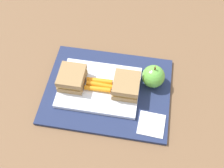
{
  "coord_description": "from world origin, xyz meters",
  "views": [
    {
      "loc": [
        0.09,
        -0.44,
        0.71
      ],
      "look_at": [
        0.01,
        0.0,
        0.04
      ],
      "focal_mm": 45.91,
      "sensor_mm": 36.0,
      "label": 1
    }
  ],
  "objects_px": {
    "sandwich_half_right": "(126,86)",
    "carrot_sticks_bundle": "(99,85)",
    "apple": "(153,76)",
    "paper_napkin": "(151,124)",
    "sandwich_half_left": "(72,78)",
    "food_tray": "(99,87)"
  },
  "relations": [
    {
      "from": "apple",
      "to": "paper_napkin",
      "type": "xyz_separation_m",
      "value": [
        0.01,
        -0.14,
        -0.03
      ]
    },
    {
      "from": "sandwich_half_left",
      "to": "paper_napkin",
      "type": "relative_size",
      "value": 1.14
    },
    {
      "from": "sandwich_half_right",
      "to": "carrot_sticks_bundle",
      "type": "height_order",
      "value": "sandwich_half_right"
    },
    {
      "from": "carrot_sticks_bundle",
      "to": "paper_napkin",
      "type": "distance_m",
      "value": 0.19
    },
    {
      "from": "food_tray",
      "to": "sandwich_half_right",
      "type": "xyz_separation_m",
      "value": [
        0.08,
        0.0,
        0.03
      ]
    },
    {
      "from": "sandwich_half_right",
      "to": "carrot_sticks_bundle",
      "type": "relative_size",
      "value": 1.02
    },
    {
      "from": "carrot_sticks_bundle",
      "to": "food_tray",
      "type": "bearing_deg",
      "value": -3.57
    },
    {
      "from": "food_tray",
      "to": "sandwich_half_right",
      "type": "bearing_deg",
      "value": 0.0
    },
    {
      "from": "carrot_sticks_bundle",
      "to": "sandwich_half_left",
      "type": "bearing_deg",
      "value": -179.98
    },
    {
      "from": "apple",
      "to": "food_tray",
      "type": "bearing_deg",
      "value": -163.4
    },
    {
      "from": "food_tray",
      "to": "paper_napkin",
      "type": "distance_m",
      "value": 0.18
    },
    {
      "from": "sandwich_half_right",
      "to": "paper_napkin",
      "type": "xyz_separation_m",
      "value": [
        0.08,
        -0.09,
        -0.03
      ]
    },
    {
      "from": "carrot_sticks_bundle",
      "to": "apple",
      "type": "distance_m",
      "value": 0.16
    },
    {
      "from": "food_tray",
      "to": "carrot_sticks_bundle",
      "type": "relative_size",
      "value": 2.94
    },
    {
      "from": "food_tray",
      "to": "sandwich_half_right",
      "type": "distance_m",
      "value": 0.08
    },
    {
      "from": "sandwich_half_left",
      "to": "carrot_sticks_bundle",
      "type": "height_order",
      "value": "sandwich_half_left"
    },
    {
      "from": "sandwich_half_left",
      "to": "carrot_sticks_bundle",
      "type": "relative_size",
      "value": 1.02
    },
    {
      "from": "carrot_sticks_bundle",
      "to": "paper_napkin",
      "type": "relative_size",
      "value": 1.12
    },
    {
      "from": "food_tray",
      "to": "paper_napkin",
      "type": "height_order",
      "value": "food_tray"
    },
    {
      "from": "sandwich_half_left",
      "to": "sandwich_half_right",
      "type": "relative_size",
      "value": 1.0
    },
    {
      "from": "sandwich_half_right",
      "to": "food_tray",
      "type": "bearing_deg",
      "value": 180.0
    },
    {
      "from": "food_tray",
      "to": "sandwich_half_left",
      "type": "xyz_separation_m",
      "value": [
        -0.08,
        0.0,
        0.03
      ]
    }
  ]
}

